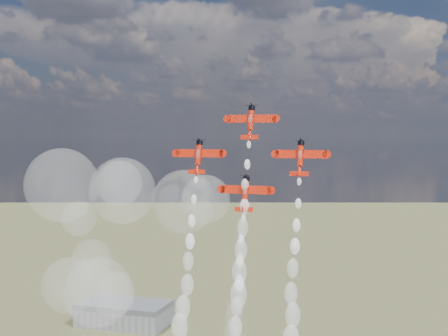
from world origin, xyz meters
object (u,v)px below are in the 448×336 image
object	(u,v)px
plane_slot	(245,193)
plane_right	(300,157)
plane_lead	(251,122)
hangar	(125,313)
plane_left	(198,156)

from	to	relation	value
plane_slot	plane_right	bearing A→B (deg)	11.26
plane_lead	plane_slot	xyz separation A→B (m)	(0.00, -4.99, -16.83)
plane_lead	plane_right	bearing A→B (deg)	-11.26
hangar	plane_left	distance (m)	226.51
plane_lead	plane_left	distance (m)	15.30
hangar	plane_lead	size ratio (longest dim) A/B	4.12
hangar	plane_right	xyz separation A→B (m)	(131.30, -175.28, 96.42)
plane_left	plane_lead	bearing A→B (deg)	11.26
plane_left	plane_right	world-z (taller)	same
hangar	plane_lead	xyz separation A→B (m)	(118.76, -172.79, 104.84)
hangar	plane_lead	world-z (taller)	plane_lead
plane_left	plane_slot	xyz separation A→B (m)	(12.54, -2.50, -8.41)
hangar	plane_slot	distance (m)	231.20
plane_lead	plane_slot	distance (m)	17.55
plane_left	plane_slot	bearing A→B (deg)	-11.26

